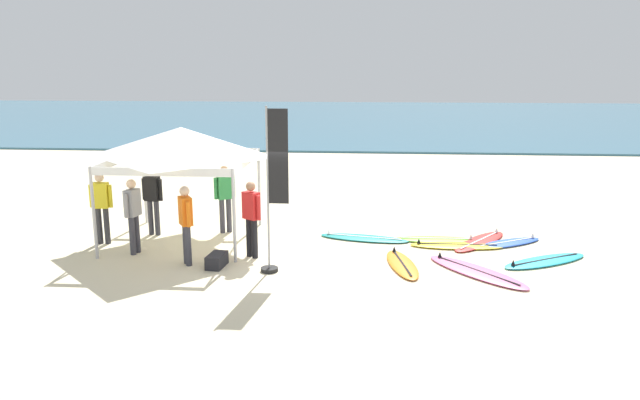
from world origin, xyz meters
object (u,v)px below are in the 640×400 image
Objects in this scene: surfboard_pink at (476,271)px; person_yellow at (101,203)px; gear_bag_near_tent at (217,260)px; person_grey at (133,211)px; surfboard_orange at (402,264)px; surfboard_yellow at (456,246)px; person_orange at (186,220)px; surfboard_red at (480,241)px; person_red at (251,214)px; surfboard_lime at (437,239)px; person_green at (225,194)px; canopy_tent at (181,142)px; surfboard_teal at (364,238)px; surfboard_blue at (508,243)px; banner_flag at (274,197)px; person_black at (153,196)px; surfboard_cyan at (545,261)px.

person_yellow reaches higher than surfboard_pink.
person_grey is at bearing 159.55° from gear_bag_near_tent.
gear_bag_near_tent reaches higher than surfboard_orange.
surfboard_yellow is at bearing 47.04° from surfboard_orange.
surfboard_red is at bearing 17.75° from person_orange.
person_grey is 2.69m from person_red.
surfboard_pink and surfboard_lime have the same top height.
person_red is 1.42m from person_orange.
gear_bag_near_tent is at bearing -25.30° from person_yellow.
person_green is at bearing 98.79° from gear_bag_near_tent.
gear_bag_near_tent is (0.41, -2.64, -0.85)m from person_green.
gear_bag_near_tent is (-0.63, -0.71, -0.85)m from person_red.
surfboard_pink is 6.15m from person_orange.
person_green is (0.81, 0.74, -1.40)m from canopy_tent.
gear_bag_near_tent reaches higher than surfboard_pink.
surfboard_yellow is at bearing -146.83° from surfboard_red.
person_red is (3.72, -0.76, 0.00)m from person_yellow.
surfboard_orange is 3.93m from gear_bag_near_tent.
surfboard_teal is at bearing 32.48° from person_red.
banner_flag reaches higher than surfboard_blue.
person_black is at bearing 156.68° from canopy_tent.
surfboard_pink is 3.24m from surfboard_teal.
surfboard_pink is 1.39× the size of person_grey.
surfboard_orange and surfboard_lime have the same top height.
banner_flag is (3.41, -2.49, 0.59)m from person_black.
person_yellow is (-10.10, 0.65, 0.95)m from surfboard_cyan.
surfboard_cyan is 1.06× the size of surfboard_red.
surfboard_orange is (5.14, -1.54, -2.35)m from canopy_tent.
surfboard_yellow is 7.49m from person_black.
gear_bag_near_tent is (-6.51, -2.11, 0.10)m from surfboard_blue.
canopy_tent reaches higher than surfboard_yellow.
canopy_tent is at bearing 179.20° from surfboard_yellow.
person_red is 2.85× the size of gear_bag_near_tent.
surfboard_orange is 4.98m from person_green.
banner_flag is (2.49, -2.10, -0.81)m from canopy_tent.
gear_bag_near_tent reaches higher than surfboard_lime.
canopy_tent is at bearing 147.25° from person_red.
banner_flag reaches higher than surfboard_teal.
surfboard_yellow is 5.81m from person_green.
surfboard_cyan is 7.06m from gear_bag_near_tent.
surfboard_lime is at bearing 174.43° from surfboard_blue.
person_green and person_yellow have the same top height.
person_grey is at bearing -86.65° from person_black.
surfboard_orange and surfboard_red have the same top height.
person_black reaches higher than surfboard_teal.
person_yellow is 2.85× the size of gear_bag_near_tent.
person_green is at bearing 118.19° from person_red.
person_red is (-5.25, -1.50, 0.95)m from surfboard_red.
surfboard_orange is 2.09m from surfboard_teal.
surfboard_yellow is at bearing -8.37° from person_green.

